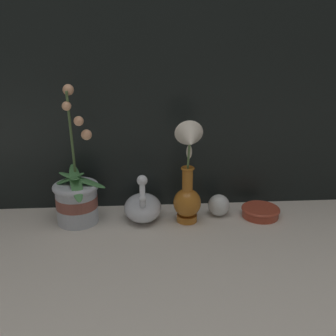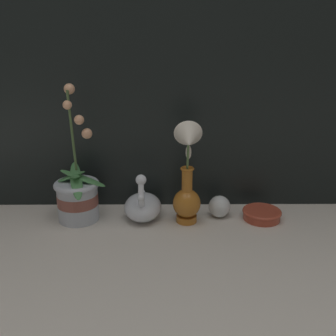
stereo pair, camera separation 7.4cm
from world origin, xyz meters
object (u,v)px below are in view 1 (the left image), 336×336
at_px(glass_sphere, 219,205).
at_px(blue_vase, 188,182).
at_px(orchid_potted_plant, 77,196).
at_px(swan_figurine, 143,206).
at_px(amber_dish, 260,211).

bearing_deg(glass_sphere, blue_vase, -156.06).
height_order(orchid_potted_plant, blue_vase, orchid_potted_plant).
distance_m(swan_figurine, amber_dish, 0.40).
relative_size(swan_figurine, amber_dish, 1.48).
distance_m(glass_sphere, amber_dish, 0.14).
xyz_separation_m(orchid_potted_plant, glass_sphere, (0.47, 0.02, -0.05)).
relative_size(swan_figurine, blue_vase, 0.55).
distance_m(orchid_potted_plant, glass_sphere, 0.48).
distance_m(swan_figurine, blue_vase, 0.18).
relative_size(glass_sphere, amber_dish, 0.57).
bearing_deg(swan_figurine, blue_vase, -17.02).
bearing_deg(orchid_potted_plant, blue_vase, -5.32).
bearing_deg(amber_dish, glass_sphere, 171.91).
xyz_separation_m(blue_vase, amber_dish, (0.25, 0.03, -0.13)).
bearing_deg(glass_sphere, orchid_potted_plant, -177.96).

